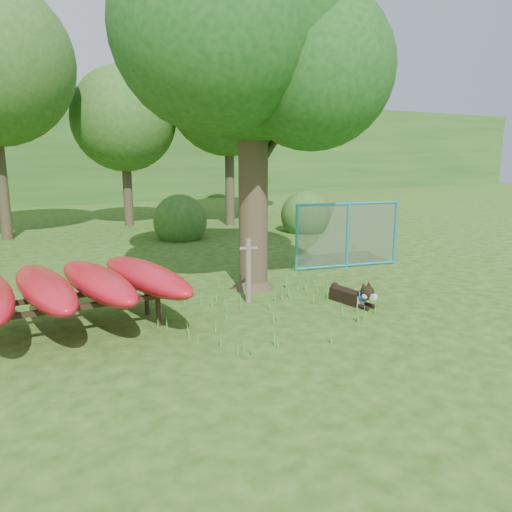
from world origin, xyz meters
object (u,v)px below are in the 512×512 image
oak_tree (250,35)px  husky_dog (354,295)px  fence_section (348,235)px  kayak_rack (72,285)px

oak_tree → husky_dog: oak_tree is taller
husky_dog → fence_section: size_ratio=0.43×
kayak_rack → husky_dog: kayak_rack is taller
kayak_rack → fence_section: 7.06m
oak_tree → kayak_rack: (-3.86, -0.84, -4.35)m
oak_tree → husky_dog: bearing=-63.0°
kayak_rack → husky_dog: bearing=-10.9°
husky_dog → fence_section: bearing=46.4°
oak_tree → kayak_rack: oak_tree is taller
oak_tree → husky_dog: size_ratio=6.52×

